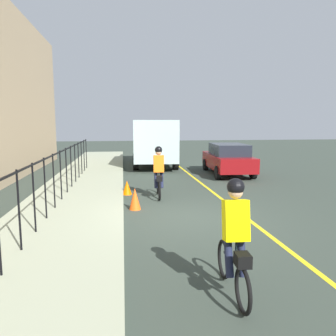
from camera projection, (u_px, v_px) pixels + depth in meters
ground_plane at (188, 217)px, 9.16m from camera, size 80.00×80.00×0.00m
lane_line_centre at (242, 215)px, 9.38m from camera, size 36.00×0.12×0.01m
sidewalk at (63, 219)px, 8.68m from camera, size 40.00×3.20×0.15m
iron_fence at (53, 171)px, 9.45m from camera, size 17.40×0.04×1.60m
cyclist_lead at (159, 172)px, 11.44m from camera, size 1.71×0.38×1.83m
cyclist_follow at (235, 239)px, 4.86m from camera, size 1.71×0.38×1.83m
patrol_sedan at (228, 158)px, 16.66m from camera, size 4.50×2.13×1.58m
box_truck_background at (155, 141)px, 20.01m from camera, size 6.85×2.88×2.78m
traffic_cone_near at (127, 188)px, 12.03m from camera, size 0.36×0.36×0.52m
traffic_cone_far at (135, 199)px, 9.93m from camera, size 0.36×0.36×0.66m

